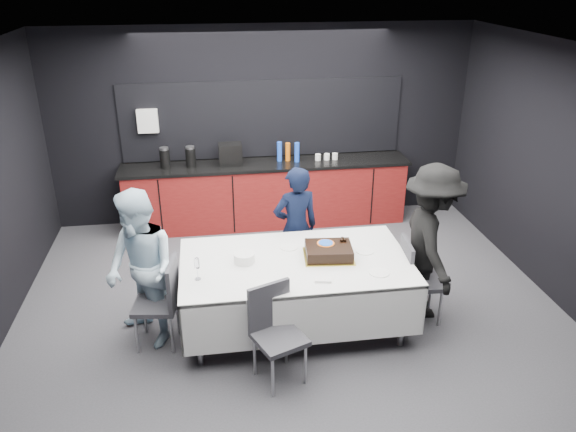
# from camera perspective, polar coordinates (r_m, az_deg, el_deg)

# --- Properties ---
(ground) EXTENTS (6.00, 6.00, 0.00)m
(ground) POSITION_cam_1_polar(r_m,az_deg,el_deg) (6.45, 0.13, -8.90)
(ground) COLOR #434247
(ground) RESTS_ON ground
(room_shell) EXTENTS (6.04, 5.04, 2.82)m
(room_shell) POSITION_cam_1_polar(r_m,az_deg,el_deg) (5.64, 0.15, 7.08)
(room_shell) COLOR white
(room_shell) RESTS_ON ground
(kitchenette) EXTENTS (4.10, 0.64, 2.05)m
(kitchenette) POSITION_cam_1_polar(r_m,az_deg,el_deg) (8.16, -2.32, 2.82)
(kitchenette) COLOR #63100F
(kitchenette) RESTS_ON ground
(party_table) EXTENTS (2.32, 1.32, 0.78)m
(party_table) POSITION_cam_1_polar(r_m,az_deg,el_deg) (5.77, 0.74, -5.73)
(party_table) COLOR #99999E
(party_table) RESTS_ON ground
(cake_assembly) EXTENTS (0.54, 0.46, 0.16)m
(cake_assembly) POSITION_cam_1_polar(r_m,az_deg,el_deg) (5.76, 4.16, -3.59)
(cake_assembly) COLOR gold
(cake_assembly) RESTS_ON party_table
(plate_stack) EXTENTS (0.21, 0.21, 0.10)m
(plate_stack) POSITION_cam_1_polar(r_m,az_deg,el_deg) (5.67, -4.47, -4.25)
(plate_stack) COLOR white
(plate_stack) RESTS_ON party_table
(loose_plate_near) EXTENTS (0.19, 0.19, 0.01)m
(loose_plate_near) POSITION_cam_1_polar(r_m,az_deg,el_deg) (5.29, -2.42, -7.00)
(loose_plate_near) COLOR white
(loose_plate_near) RESTS_ON party_table
(loose_plate_right_a) EXTENTS (0.19, 0.19, 0.01)m
(loose_plate_right_a) POSITION_cam_1_polar(r_m,az_deg,el_deg) (5.93, 7.81, -3.53)
(loose_plate_right_a) COLOR white
(loose_plate_right_a) RESTS_ON party_table
(loose_plate_right_b) EXTENTS (0.20, 0.20, 0.01)m
(loose_plate_right_b) POSITION_cam_1_polar(r_m,az_deg,el_deg) (5.56, 9.25, -5.69)
(loose_plate_right_b) COLOR white
(loose_plate_right_b) RESTS_ON party_table
(loose_plate_far) EXTENTS (0.19, 0.19, 0.01)m
(loose_plate_far) POSITION_cam_1_polar(r_m,az_deg,el_deg) (5.95, 0.09, -3.16)
(loose_plate_far) COLOR white
(loose_plate_far) RESTS_ON party_table
(fork_pile) EXTENTS (0.17, 0.13, 0.02)m
(fork_pile) POSITION_cam_1_polar(r_m,az_deg,el_deg) (5.36, 3.60, -6.48)
(fork_pile) COLOR white
(fork_pile) RESTS_ON party_table
(champagne_flute) EXTENTS (0.06, 0.06, 0.22)m
(champagne_flute) POSITION_cam_1_polar(r_m,az_deg,el_deg) (5.38, -9.25, -4.89)
(champagne_flute) COLOR white
(champagne_flute) RESTS_ON party_table
(chair_left) EXTENTS (0.47, 0.47, 0.92)m
(chair_left) POSITION_cam_1_polar(r_m,az_deg,el_deg) (5.70, -12.58, -8.07)
(chair_left) COLOR #313136
(chair_left) RESTS_ON ground
(chair_right) EXTENTS (0.45, 0.45, 0.92)m
(chair_right) POSITION_cam_1_polar(r_m,az_deg,el_deg) (6.09, 12.79, -5.84)
(chair_right) COLOR #313136
(chair_right) RESTS_ON ground
(chair_near) EXTENTS (0.55, 0.55, 0.92)m
(chair_near) POSITION_cam_1_polar(r_m,az_deg,el_deg) (5.17, -1.32, -11.16)
(chair_near) COLOR #313136
(chair_near) RESTS_ON ground
(person_center) EXTENTS (0.60, 0.45, 1.49)m
(person_center) POSITION_cam_1_polar(r_m,az_deg,el_deg) (6.46, 0.79, -1.24)
(person_center) COLOR black
(person_center) RESTS_ON ground
(person_left) EXTENTS (0.95, 1.00, 1.62)m
(person_left) POSITION_cam_1_polar(r_m,az_deg,el_deg) (5.65, -14.70, -5.33)
(person_left) COLOR silver
(person_left) RESTS_ON ground
(person_right) EXTENTS (0.73, 1.15, 1.70)m
(person_right) POSITION_cam_1_polar(r_m,az_deg,el_deg) (6.10, 14.28, -2.57)
(person_right) COLOR black
(person_right) RESTS_ON ground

